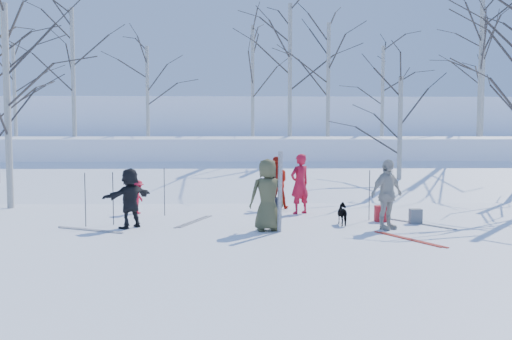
{
  "coord_description": "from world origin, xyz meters",
  "views": [
    {
      "loc": [
        -0.34,
        -12.31,
        2.27
      ],
      "look_at": [
        0.0,
        1.5,
        1.3
      ],
      "focal_mm": 35.0,
      "sensor_mm": 36.0,
      "label": 1
    }
  ],
  "objects_px": {
    "skier_redor_behind": "(276,183)",
    "skier_grey_west": "(130,198)",
    "skier_red_seated": "(138,197)",
    "backpack_grey": "(416,216)",
    "dog": "(344,214)",
    "backpack_red": "(381,214)",
    "skier_cream_east": "(387,194)",
    "skier_olive_center": "(267,195)",
    "skier_red_north": "(300,184)",
    "backpack_dark": "(274,204)"
  },
  "relations": [
    {
      "from": "skier_redor_behind",
      "to": "skier_red_north",
      "type": "bearing_deg",
      "value": 122.02
    },
    {
      "from": "skier_grey_west",
      "to": "skier_olive_center",
      "type": "bearing_deg",
      "value": 123.72
    },
    {
      "from": "skier_redor_behind",
      "to": "skier_red_seated",
      "type": "bearing_deg",
      "value": 14.7
    },
    {
      "from": "skier_redor_behind",
      "to": "backpack_grey",
      "type": "xyz_separation_m",
      "value": [
        3.4,
        -2.75,
        -0.62
      ]
    },
    {
      "from": "skier_redor_behind",
      "to": "backpack_red",
      "type": "relative_size",
      "value": 3.84
    },
    {
      "from": "skier_cream_east",
      "to": "dog",
      "type": "distance_m",
      "value": 1.22
    },
    {
      "from": "skier_red_seated",
      "to": "backpack_dark",
      "type": "height_order",
      "value": "skier_red_seated"
    },
    {
      "from": "skier_redor_behind",
      "to": "skier_olive_center",
      "type": "bearing_deg",
      "value": 84.52
    },
    {
      "from": "skier_olive_center",
      "to": "backpack_red",
      "type": "relative_size",
      "value": 4.08
    },
    {
      "from": "backpack_grey",
      "to": "backpack_dark",
      "type": "xyz_separation_m",
      "value": [
        -3.5,
        2.29,
        0.01
      ]
    },
    {
      "from": "skier_redor_behind",
      "to": "skier_cream_east",
      "type": "xyz_separation_m",
      "value": [
        2.43,
        -3.49,
        0.04
      ]
    },
    {
      "from": "skier_red_seated",
      "to": "backpack_grey",
      "type": "height_order",
      "value": "skier_red_seated"
    },
    {
      "from": "backpack_red",
      "to": "backpack_grey",
      "type": "distance_m",
      "value": 0.86
    },
    {
      "from": "backpack_grey",
      "to": "backpack_dark",
      "type": "distance_m",
      "value": 4.18
    },
    {
      "from": "skier_red_seated",
      "to": "backpack_grey",
      "type": "bearing_deg",
      "value": -99.0
    },
    {
      "from": "backpack_red",
      "to": "backpack_grey",
      "type": "xyz_separation_m",
      "value": [
        0.8,
        -0.33,
        -0.02
      ]
    },
    {
      "from": "backpack_red",
      "to": "skier_olive_center",
      "type": "bearing_deg",
      "value": -158.65
    },
    {
      "from": "skier_grey_west",
      "to": "backpack_dark",
      "type": "distance_m",
      "value": 4.59
    },
    {
      "from": "skier_olive_center",
      "to": "dog",
      "type": "bearing_deg",
      "value": -170.98
    },
    {
      "from": "skier_redor_behind",
      "to": "dog",
      "type": "distance_m",
      "value": 3.32
    },
    {
      "from": "skier_grey_west",
      "to": "dog",
      "type": "xyz_separation_m",
      "value": [
        5.32,
        0.26,
        -0.46
      ]
    },
    {
      "from": "dog",
      "to": "skier_red_seated",
      "type": "bearing_deg",
      "value": -26.43
    },
    {
      "from": "skier_redor_behind",
      "to": "skier_red_seated",
      "type": "xyz_separation_m",
      "value": [
        -4.05,
        -0.95,
        -0.32
      ]
    },
    {
      "from": "backpack_grey",
      "to": "skier_olive_center",
      "type": "bearing_deg",
      "value": -167.34
    },
    {
      "from": "skier_olive_center",
      "to": "backpack_grey",
      "type": "height_order",
      "value": "skier_olive_center"
    },
    {
      "from": "backpack_dark",
      "to": "backpack_red",
      "type": "bearing_deg",
      "value": -35.93
    },
    {
      "from": "skier_red_north",
      "to": "skier_cream_east",
      "type": "xyz_separation_m",
      "value": [
        1.82,
        -2.45,
        -0.02
      ]
    },
    {
      "from": "skier_olive_center",
      "to": "skier_red_north",
      "type": "distance_m",
      "value": 2.78
    },
    {
      "from": "skier_redor_behind",
      "to": "skier_cream_east",
      "type": "distance_m",
      "value": 4.25
    },
    {
      "from": "backpack_red",
      "to": "backpack_grey",
      "type": "height_order",
      "value": "backpack_red"
    },
    {
      "from": "skier_olive_center",
      "to": "skier_cream_east",
      "type": "relative_size",
      "value": 1.02
    },
    {
      "from": "skier_redor_behind",
      "to": "skier_grey_west",
      "type": "relative_size",
      "value": 1.1
    },
    {
      "from": "skier_red_seated",
      "to": "skier_grey_west",
      "type": "relative_size",
      "value": 0.66
    },
    {
      "from": "skier_olive_center",
      "to": "backpack_red",
      "type": "bearing_deg",
      "value": -169.71
    },
    {
      "from": "skier_cream_east",
      "to": "dog",
      "type": "relative_size",
      "value": 2.57
    },
    {
      "from": "skier_red_north",
      "to": "skier_cream_east",
      "type": "bearing_deg",
      "value": 95.15
    },
    {
      "from": "skier_grey_west",
      "to": "dog",
      "type": "height_order",
      "value": "skier_grey_west"
    },
    {
      "from": "skier_red_north",
      "to": "skier_grey_west",
      "type": "relative_size",
      "value": 1.18
    },
    {
      "from": "skier_redor_behind",
      "to": "skier_red_seated",
      "type": "relative_size",
      "value": 1.66
    },
    {
      "from": "skier_cream_east",
      "to": "skier_grey_west",
      "type": "xyz_separation_m",
      "value": [
        -6.22,
        0.33,
        -0.11
      ]
    },
    {
      "from": "skier_red_north",
      "to": "dog",
      "type": "bearing_deg",
      "value": 84.89
    },
    {
      "from": "skier_cream_east",
      "to": "dog",
      "type": "bearing_deg",
      "value": 114.79
    },
    {
      "from": "dog",
      "to": "backpack_red",
      "type": "height_order",
      "value": "dog"
    },
    {
      "from": "skier_red_seated",
      "to": "backpack_grey",
      "type": "xyz_separation_m",
      "value": [
        7.46,
        -1.8,
        -0.3
      ]
    },
    {
      "from": "backpack_grey",
      "to": "backpack_dark",
      "type": "relative_size",
      "value": 0.95
    },
    {
      "from": "skier_red_north",
      "to": "skier_red_seated",
      "type": "height_order",
      "value": "skier_red_north"
    },
    {
      "from": "skier_redor_behind",
      "to": "backpack_dark",
      "type": "bearing_deg",
      "value": 79.41
    },
    {
      "from": "backpack_dark",
      "to": "backpack_grey",
      "type": "bearing_deg",
      "value": -33.13
    },
    {
      "from": "backpack_grey",
      "to": "backpack_red",
      "type": "bearing_deg",
      "value": 157.77
    },
    {
      "from": "backpack_red",
      "to": "backpack_dark",
      "type": "height_order",
      "value": "backpack_red"
    }
  ]
}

